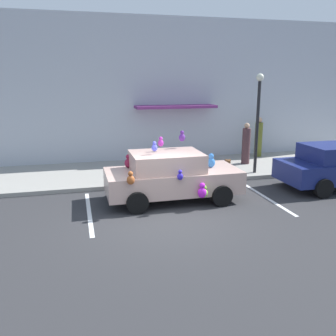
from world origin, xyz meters
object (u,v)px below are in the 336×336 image
at_px(plush_covered_car, 171,176).
at_px(teddy_bear_on_sidewalk, 227,168).
at_px(street_lamp_post, 258,113).
at_px(pedestrian_near_shopfront, 246,145).
at_px(pedestrian_walking_past, 258,138).

bearing_deg(plush_covered_car, teddy_bear_on_sidewalk, 35.06).
bearing_deg(street_lamp_post, pedestrian_near_shopfront, 77.41).
bearing_deg(teddy_bear_on_sidewalk, pedestrian_walking_past, 46.01).
relative_size(teddy_bear_on_sidewalk, pedestrian_walking_past, 0.33).
bearing_deg(street_lamp_post, plush_covered_car, -152.97).
distance_m(plush_covered_car, street_lamp_post, 4.75).
bearing_deg(pedestrian_near_shopfront, street_lamp_post, -102.59).
relative_size(teddy_bear_on_sidewalk, street_lamp_post, 0.16).
xyz_separation_m(pedestrian_near_shopfront, pedestrian_walking_past, (1.27, 1.29, 0.05)).
bearing_deg(teddy_bear_on_sidewalk, pedestrian_near_shopfront, 46.46).
bearing_deg(plush_covered_car, street_lamp_post, 27.03).
distance_m(teddy_bear_on_sidewalk, pedestrian_walking_past, 4.09).
bearing_deg(street_lamp_post, teddy_bear_on_sidewalk, -175.97).
distance_m(plush_covered_car, pedestrian_walking_past, 7.38).
xyz_separation_m(plush_covered_car, teddy_bear_on_sidewalk, (2.75, 1.93, -0.36)).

